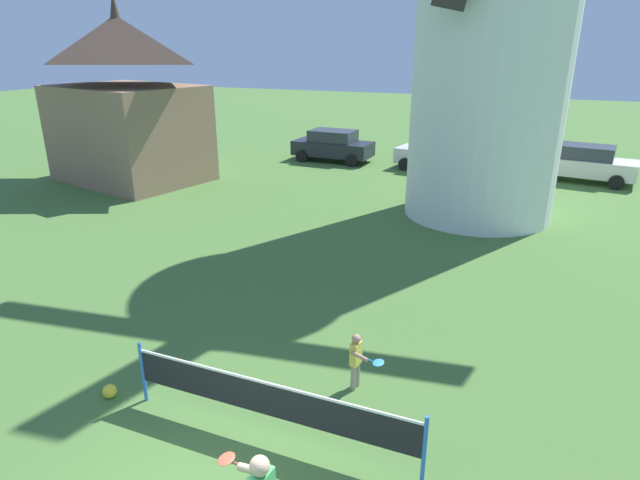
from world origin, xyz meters
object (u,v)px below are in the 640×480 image
chapel (126,103)px  parked_car_silver (439,153)px  parked_car_black (333,145)px  player_far (357,358)px  tennis_net (268,400)px  parked_car_cream (581,162)px  stray_ball (110,391)px

chapel → parked_car_silver: bearing=29.7°
parked_car_black → player_far: bearing=-67.5°
parked_car_silver → chapel: chapel is taller
tennis_net → parked_car_cream: size_ratio=1.03×
parked_car_black → parked_car_cream: bearing=1.3°
player_far → parked_car_cream: parked_car_cream is taller
player_far → parked_car_cream: 18.26m
player_far → parked_car_cream: (4.15, 17.78, 0.21)m
player_far → parked_car_black: parked_car_black is taller
tennis_net → parked_car_cream: (4.98, 19.45, 0.13)m
tennis_net → stray_ball: 3.01m
player_far → parked_car_silver: 17.53m
player_far → parked_car_black: (-7.25, 17.53, 0.21)m
parked_car_silver → parked_car_cream: bearing=3.4°
parked_car_cream → chapel: (-18.07, -7.21, 2.47)m
tennis_net → player_far: bearing=63.7°
stray_ball → parked_car_silver: parked_car_silver is taller
parked_car_silver → parked_car_cream: (6.05, 0.36, 0.00)m
parked_car_silver → parked_car_cream: size_ratio=0.89×
player_far → parked_car_black: 18.97m
parked_car_black → chapel: bearing=-133.8°
tennis_net → parked_car_silver: parked_car_silver is taller
stray_ball → parked_car_black: size_ratio=0.06×
tennis_net → parked_car_cream: parked_car_cream is taller
stray_ball → parked_car_black: parked_car_black is taller
player_far → parked_car_cream: bearing=76.9°
stray_ball → parked_car_silver: size_ratio=0.06×
parked_car_cream → parked_car_black: bearing=-178.7°
parked_car_black → chapel: size_ratio=0.53×
chapel → parked_car_cream: bearing=21.8°
player_far → chapel: bearing=142.8°
parked_car_black → chapel: chapel is taller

